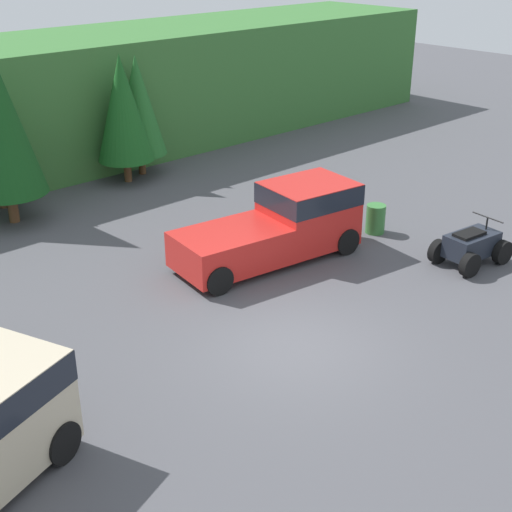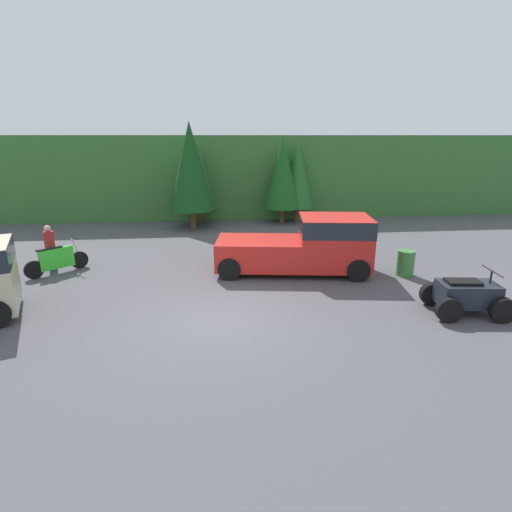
# 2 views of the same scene
# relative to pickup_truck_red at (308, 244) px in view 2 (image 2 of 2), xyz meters

# --- Properties ---
(ground_plane) EXTENTS (80.00, 80.00, 0.00)m
(ground_plane) POSITION_rel_pickup_truck_red_xyz_m (-3.15, -3.58, -1.04)
(ground_plane) COLOR #4C4C51
(hillside_backdrop) EXTENTS (44.00, 6.00, 4.68)m
(hillside_backdrop) POSITION_rel_pickup_truck_red_xyz_m (-3.15, 12.42, 1.30)
(hillside_backdrop) COLOR #387033
(hillside_backdrop) RESTS_ON ground_plane
(tree_left) EXTENTS (2.36, 2.36, 5.36)m
(tree_left) POSITION_rel_pickup_truck_red_xyz_m (-4.37, 7.60, 2.12)
(tree_left) COLOR brown
(tree_left) RESTS_ON ground_plane
(tree_mid_left) EXTENTS (1.92, 1.92, 4.36)m
(tree_mid_left) POSITION_rel_pickup_truck_red_xyz_m (-4.06, 9.03, 1.53)
(tree_mid_left) COLOR brown
(tree_mid_left) RESTS_ON ground_plane
(tree_mid_right) EXTENTS (2.01, 2.01, 4.56)m
(tree_mid_right) POSITION_rel_pickup_truck_red_xyz_m (0.47, 8.48, 1.65)
(tree_mid_right) COLOR brown
(tree_mid_right) RESTS_ON ground_plane
(tree_right) EXTENTS (1.93, 1.93, 4.38)m
(tree_right) POSITION_rel_pickup_truck_red_xyz_m (1.36, 8.87, 1.54)
(tree_right) COLOR brown
(tree_right) RESTS_ON ground_plane
(pickup_truck_red) EXTENTS (5.49, 2.70, 1.99)m
(pickup_truck_red) POSITION_rel_pickup_truck_red_xyz_m (0.00, 0.00, 0.00)
(pickup_truck_red) COLOR red
(pickup_truck_red) RESTS_ON ground_plane
(dirt_bike) EXTENTS (1.70, 1.51, 1.18)m
(dirt_bike) POSITION_rel_pickup_truck_red_xyz_m (-8.74, 0.76, -0.56)
(dirt_bike) COLOR black
(dirt_bike) RESTS_ON ground_plane
(quad_atv) EXTENTS (2.19, 1.53, 1.24)m
(quad_atv) POSITION_rel_pickup_truck_red_xyz_m (3.49, -3.82, -0.54)
(quad_atv) COLOR black
(quad_atv) RESTS_ON ground_plane
(rider_person) EXTENTS (0.48, 0.48, 1.66)m
(rider_person) POSITION_rel_pickup_truck_red_xyz_m (-9.04, 1.09, -0.14)
(rider_person) COLOR navy
(rider_person) RESTS_ON ground_plane
(steel_barrel) EXTENTS (0.58, 0.58, 0.88)m
(steel_barrel) POSITION_rel_pickup_truck_red_xyz_m (3.29, -0.67, -0.60)
(steel_barrel) COLOR #387A38
(steel_barrel) RESTS_ON ground_plane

